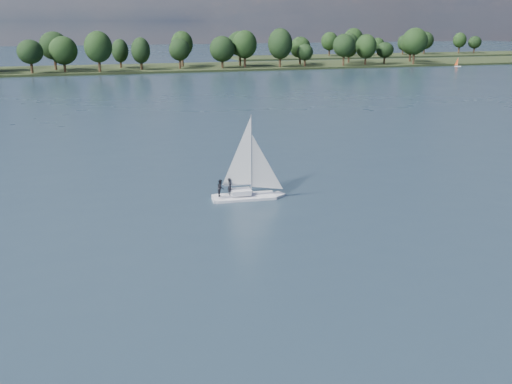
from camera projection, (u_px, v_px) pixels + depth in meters
ground at (199, 113)px, 114.39m from camera, size 700.00×700.00×0.00m
far_shore at (139, 69)px, 216.83m from camera, size 660.00×40.00×1.50m
far_shore_back at (431, 55)px, 306.12m from camera, size 220.00×30.00×1.40m
sailboat at (244, 175)px, 58.26m from camera, size 7.09×2.41×9.18m
dinghy_orange at (458, 64)px, 230.76m from camera, size 2.64×2.15×3.99m
treeline at (135, 48)px, 210.54m from camera, size 562.50×73.99×17.82m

